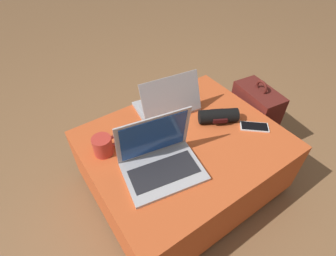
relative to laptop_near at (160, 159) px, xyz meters
name	(u,v)px	position (x,y,z in m)	size (l,w,h in m)	color
ground_plane	(182,183)	(0.20, 0.08, -0.44)	(14.00, 14.00, 0.00)	olive
ottoman	(183,163)	(0.20, 0.08, -0.25)	(1.00, 0.82, 0.39)	maroon
laptop_near	(160,159)	(0.00, 0.00, 0.00)	(0.39, 0.32, 0.27)	#B7B7BC
laptop_far	(168,103)	(0.27, 0.33, -0.01)	(0.37, 0.28, 0.23)	#B7B7BC
cell_phone	(254,127)	(0.57, -0.07, -0.05)	(0.16, 0.15, 0.01)	white
backpack	(254,117)	(0.83, 0.11, -0.24)	(0.25, 0.33, 0.50)	#5B1E19
wrist_brace	(218,116)	(0.44, 0.09, -0.02)	(0.23, 0.17, 0.08)	black
coffee_mug	(104,145)	(-0.18, 0.23, -0.01)	(0.14, 0.10, 0.10)	red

